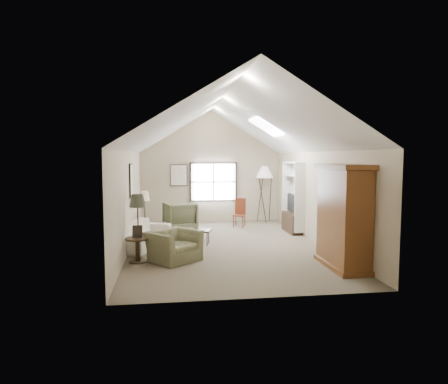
{
  "coord_description": "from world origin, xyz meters",
  "views": [
    {
      "loc": [
        -1.47,
        -10.37,
        2.37
      ],
      "look_at": [
        0.0,
        0.4,
        1.4
      ],
      "focal_mm": 32.0,
      "sensor_mm": 36.0,
      "label": 1
    }
  ],
  "objects": [
    {
      "name": "dark_lamp",
      "position": [
        -2.2,
        -1.19,
        0.77
      ],
      "size": [
        0.47,
        0.47,
        1.55
      ],
      "primitive_type": null,
      "rotation": [
        0.0,
        0.0,
        -0.33
      ],
      "color": "#272A1E",
      "rests_on": "ground"
    },
    {
      "name": "media_console",
      "position": [
        2.32,
        1.6,
        0.3
      ],
      "size": [
        0.34,
        1.18,
        0.6
      ],
      "primitive_type": "cube",
      "color": "#382316",
      "rests_on": "ground"
    },
    {
      "name": "tripod_lamp",
      "position": [
        1.93,
        3.7,
        1.03
      ],
      "size": [
        0.78,
        0.78,
        2.05
      ],
      "primitive_type": null,
      "rotation": [
        0.0,
        0.0,
        -0.39
      ],
      "color": "silver",
      "rests_on": "ground"
    },
    {
      "name": "coffee_table",
      "position": [
        -0.78,
        0.24,
        0.2
      ],
      "size": [
        0.87,
        0.62,
        0.4
      ],
      "primitive_type": "cube",
      "rotation": [
        0.0,
        0.0,
        -0.25
      ],
      "color": "#392817",
      "rests_on": "ground"
    },
    {
      "name": "tv_panel",
      "position": [
        2.32,
        1.6,
        0.92
      ],
      "size": [
        0.05,
        0.9,
        0.55
      ],
      "primitive_type": "cube",
      "color": "black",
      "rests_on": "media_console"
    },
    {
      "name": "armchair_near",
      "position": [
        -1.4,
        -1.38,
        0.34
      ],
      "size": [
        1.41,
        1.39,
        0.69
      ],
      "primitive_type": "imported",
      "rotation": [
        0.0,
        0.0,
        0.71
      ],
      "color": "#696A4A",
      "rests_on": "ground"
    },
    {
      "name": "tan_lamp",
      "position": [
        -2.2,
        1.41,
        0.7
      ],
      "size": [
        0.35,
        0.35,
        1.39
      ],
      "primitive_type": null,
      "rotation": [
        0.0,
        0.0,
        -0.33
      ],
      "color": "tan",
      "rests_on": "ground"
    },
    {
      "name": "side_table",
      "position": [
        -2.2,
        -1.39,
        0.28
      ],
      "size": [
        0.71,
        0.71,
        0.56
      ],
      "primitive_type": "cylinder",
      "rotation": [
        0.0,
        0.0,
        -0.33
      ],
      "color": "#362716",
      "rests_on": "ground"
    },
    {
      "name": "room_shell",
      "position": [
        0.0,
        0.0,
        3.21
      ],
      "size": [
        5.01,
        8.01,
        4.0
      ],
      "color": "#665C49",
      "rests_on": "ground"
    },
    {
      "name": "sofa",
      "position": [
        -2.2,
        0.21,
        0.32
      ],
      "size": [
        1.54,
        2.38,
        0.65
      ],
      "primitive_type": "imported",
      "rotation": [
        0.0,
        0.0,
        1.24
      ],
      "color": "beige",
      "rests_on": "ground"
    },
    {
      "name": "wall_art",
      "position": [
        -1.88,
        1.94,
        1.73
      ],
      "size": [
        1.97,
        3.71,
        0.88
      ],
      "color": "black",
      "rests_on": "room_shell"
    },
    {
      "name": "bowl",
      "position": [
        -0.78,
        0.24,
        0.43
      ],
      "size": [
        0.23,
        0.23,
        0.05
      ],
      "primitive_type": "imported",
      "rotation": [
        0.0,
        0.0,
        -0.25
      ],
      "color": "#392717",
      "rests_on": "coffee_table"
    },
    {
      "name": "tv_alcove",
      "position": [
        2.34,
        1.6,
        1.15
      ],
      "size": [
        0.32,
        1.3,
        2.1
      ],
      "primitive_type": "cube",
      "color": "white",
      "rests_on": "ground"
    },
    {
      "name": "window",
      "position": [
        0.1,
        3.96,
        1.45
      ],
      "size": [
        1.72,
        0.08,
        1.42
      ],
      "primitive_type": "cube",
      "color": "black",
      "rests_on": "room_shell"
    },
    {
      "name": "armchair_far",
      "position": [
        -1.15,
        2.62,
        0.44
      ],
      "size": [
        1.17,
        1.19,
        0.89
      ],
      "primitive_type": "imported",
      "rotation": [
        0.0,
        0.0,
        3.41
      ],
      "color": "#555E42",
      "rests_on": "ground"
    },
    {
      "name": "armoire",
      "position": [
        2.18,
        -2.4,
        1.1
      ],
      "size": [
        0.6,
        1.5,
        2.2
      ],
      "primitive_type": "cube",
      "color": "brown",
      "rests_on": "ground"
    },
    {
      "name": "skylight",
      "position": [
        1.3,
        0.9,
        3.22
      ],
      "size": [
        0.8,
        1.2,
        0.52
      ],
      "primitive_type": null,
      "color": "white",
      "rests_on": "room_shell"
    },
    {
      "name": "side_chair",
      "position": [
        0.84,
        2.76,
        0.48
      ],
      "size": [
        0.49,
        0.49,
        0.96
      ],
      "primitive_type": "cube",
      "rotation": [
        0.0,
        0.0,
        -0.4
      ],
      "color": "maroon",
      "rests_on": "ground"
    }
  ]
}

